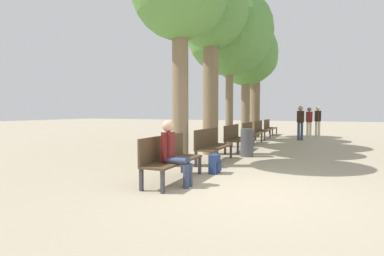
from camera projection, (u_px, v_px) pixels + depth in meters
name	position (u px, v px, depth m)	size (l,w,h in m)	color
ground_plane	(249.00, 191.00, 5.28)	(80.00, 80.00, 0.00)	tan
bench_row_0	(169.00, 156.00, 6.04)	(0.52, 1.80, 0.93)	#4C3823
bench_row_1	(211.00, 143.00, 8.36)	(0.52, 1.80, 0.93)	#4C3823
bench_row_2	(235.00, 136.00, 10.68)	(0.52, 1.80, 0.93)	#4C3823
bench_row_3	(250.00, 132.00, 13.00)	(0.52, 1.80, 0.93)	#4C3823
bench_row_4	(261.00, 129.00, 15.32)	(0.52, 1.80, 0.93)	#4C3823
bench_row_5	(269.00, 126.00, 17.64)	(0.52, 1.80, 0.93)	#4C3823
tree_row_1	(211.00, 17.00, 9.64)	(2.41, 2.41, 5.85)	#7A664C
tree_row_2	(230.00, 33.00, 11.64)	(3.38, 3.38, 6.18)	#7A664C
tree_row_3	(246.00, 55.00, 14.18)	(2.99, 2.99, 5.64)	#7A664C
tree_row_4	(255.00, 62.00, 16.19)	(2.40, 2.40, 5.49)	#7A664C
person_seated	(173.00, 151.00, 5.66)	(0.58, 0.33, 1.25)	#384260
backpack	(215.00, 164.00, 6.82)	(0.23, 0.31, 0.43)	navy
pedestrian_near	(300.00, 121.00, 14.50)	(0.34, 0.23, 1.67)	#384260
pedestrian_mid	(309.00, 120.00, 16.03)	(0.33, 0.22, 1.62)	beige
pedestrian_far	(318.00, 120.00, 16.47)	(0.34, 0.30, 1.67)	beige
trash_bin	(247.00, 143.00, 9.35)	(0.40, 0.40, 0.87)	#4C4C51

